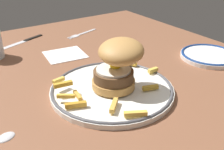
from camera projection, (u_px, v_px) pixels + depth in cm
name	position (u px, v px, depth cm)	size (l,w,h in cm)	color
ground_plane	(112.00, 89.00, 70.93)	(116.62, 96.62, 4.00)	brown
dinner_plate	(112.00, 89.00, 65.32)	(29.22, 29.22, 1.60)	white
burger	(118.00, 64.00, 62.40)	(14.88, 14.97, 11.99)	#BF8846
fries_pile	(108.00, 87.00, 62.92)	(23.18, 28.15, 2.81)	gold
side_plate	(209.00, 55.00, 83.62)	(17.22, 17.22, 1.60)	white
fork	(82.00, 34.00, 104.24)	(5.46, 14.19, 0.36)	silver
knife	(25.00, 40.00, 97.37)	(7.94, 17.31, 0.70)	black
napkin	(65.00, 54.00, 86.00)	(10.86, 11.88, 0.40)	white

